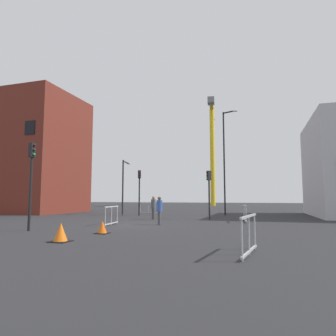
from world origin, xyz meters
name	(u,v)px	position (x,y,z in m)	size (l,w,h in m)	color
ground	(132,225)	(0.00, 0.00, 0.00)	(160.00, 160.00, 0.00)	#28282B
brick_building	(41,154)	(-15.23, 10.15, 6.21)	(7.39, 8.38, 12.41)	maroon
construction_crane	(212,139)	(-1.50, 41.33, 12.98)	(2.59, 13.77, 19.78)	yellow
streetlamp_tall	(225,156)	(4.20, 11.08, 5.35)	(1.40, 0.71, 9.44)	black
streetlamp_short	(124,181)	(-5.05, 9.38, 3.16)	(0.58, 1.99, 5.06)	#232326
traffic_light_median	(209,186)	(3.54, 5.72, 2.40)	(0.37, 0.37, 3.54)	#232326
traffic_light_island	(31,172)	(-3.37, -4.40, 2.81)	(0.39, 0.30, 4.20)	black
traffic_light_corner	(139,185)	(-3.11, 8.47, 2.68)	(0.31, 0.39, 3.99)	black
pedestrian_walking	(159,208)	(1.49, 0.45, 0.94)	(0.34, 0.34, 1.63)	#4C4C51
pedestrian_waiting	(153,206)	(-0.37, 4.58, 0.97)	(0.34, 0.34, 1.67)	#4C4C51
safety_barrier_right_run	(249,234)	(6.78, -7.48, 0.56)	(0.36, 2.15, 1.08)	#B2B5BA
safety_barrier_front	(245,213)	(6.12, 4.29, 0.56)	(0.40, 2.58, 1.08)	#B2B5BA
safety_barrier_mid_span	(112,215)	(-1.09, -0.51, 0.56)	(0.32, 2.09, 1.08)	#B2B5BA
safety_barrier_rear	(149,208)	(-3.54, 11.95, 0.56)	(1.96, 0.22, 1.08)	#B2B5BA
traffic_cone_on_verge	(61,233)	(0.27, -6.91, 0.31)	(0.66, 0.66, 0.67)	black
traffic_cone_striped	(102,228)	(0.46, -4.28, 0.26)	(0.55, 0.55, 0.56)	black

